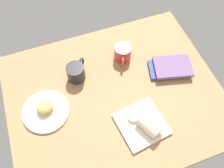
{
  "coord_description": "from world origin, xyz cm",
  "views": [
    {
      "loc": [
        21.2,
        54.34,
        115.21
      ],
      "look_at": [
        -0.24,
        -4.83,
        7.0
      ],
      "focal_mm": 38.63,
      "sensor_mm": 36.0,
      "label": 1
    }
  ],
  "objects": [
    {
      "name": "second_mug",
      "position": [
        15.44,
        -17.2,
        8.72
      ],
      "size": [
        11.51,
        12.35,
        9.22
      ],
      "color": "#262628",
      "rests_on": "dining_table"
    },
    {
      "name": "book_stack",
      "position": [
        -33.89,
        -4.15,
        6.13
      ],
      "size": [
        24.99,
        18.68,
        4.13
      ],
      "color": "#33477F",
      "rests_on": "dining_table"
    },
    {
      "name": "scone_pastry",
      "position": [
        35.21,
        -3.53,
        7.95
      ],
      "size": [
        11.51,
        11.38,
        5.1
      ],
      "primitive_type": "ellipsoid",
      "rotation": [
        0.0,
        0.0,
        0.63
      ],
      "color": "#DFB460",
      "rests_on": "round_plate"
    },
    {
      "name": "dining_table",
      "position": [
        0.0,
        0.0,
        2.0
      ],
      "size": [
        110.0,
        90.0,
        4.0
      ],
      "primitive_type": "cube",
      "color": "#9E754C",
      "rests_on": "ground"
    },
    {
      "name": "round_plate",
      "position": [
        35.69,
        -2.5,
        4.7
      ],
      "size": [
        23.3,
        23.3,
        1.4
      ],
      "primitive_type": "cylinder",
      "color": "silver",
      "rests_on": "dining_table"
    },
    {
      "name": "square_plate",
      "position": [
        -6.43,
        19.99,
        4.8
      ],
      "size": [
        24.02,
        24.02,
        1.6
      ],
      "primitive_type": "cube",
      "rotation": [
        0.0,
        0.0,
        0.13
      ],
      "color": "silver",
      "rests_on": "dining_table"
    },
    {
      "name": "sauce_cup",
      "position": [
        -3.64,
        16.05,
        6.75
      ],
      "size": [
        4.94,
        4.94,
        2.14
      ],
      "color": "silver",
      "rests_on": "square_plate"
    },
    {
      "name": "breakfast_wrap",
      "position": [
        -8.65,
        23.14,
        9.05
      ],
      "size": [
        10.93,
        12.95,
        6.91
      ],
      "primitive_type": "cylinder",
      "rotation": [
        1.57,
        0.0,
        0.44
      ],
      "color": "beige",
      "rests_on": "square_plate"
    },
    {
      "name": "coffee_mug",
      "position": [
        -12.31,
        -20.78,
        8.48
      ],
      "size": [
        9.41,
        13.66,
        8.76
      ],
      "color": "#B23833",
      "rests_on": "dining_table"
    }
  ]
}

